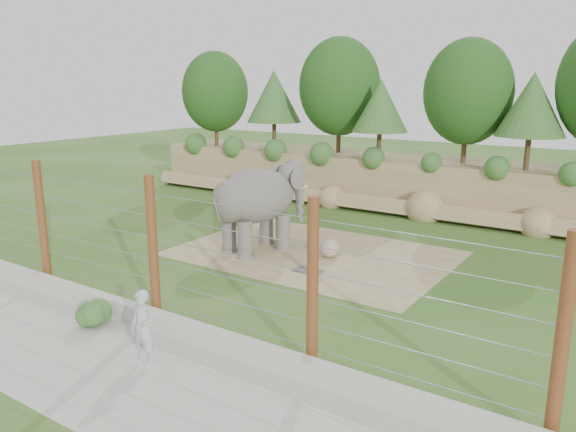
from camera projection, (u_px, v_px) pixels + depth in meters
The scene contains 11 objects.
ground at pixel (255, 273), 19.10m from camera, with size 90.00×90.00×0.00m, color #2B5D1B.
back_embankment at pixel (416, 130), 28.10m from camera, with size 30.00×5.52×8.77m.
dirt_patch at pixel (314, 253), 21.26m from camera, with size 10.00×7.00×0.02m, color #8D7B53.
drain_grate at pixel (308, 271), 19.22m from camera, with size 1.00×0.60×0.03m, color #262628.
elephant at pixel (256, 209), 21.26m from camera, with size 1.76×4.10×3.32m, color #5C5853, non-canonical shape.
stone_ball at pixel (329, 248), 20.66m from camera, with size 0.70×0.70×0.70m, color gray.
retaining_wall at pixel (143, 316), 15.01m from camera, with size 26.00×0.35×0.50m, color #A5A499.
walkway at pixel (79, 353), 13.45m from camera, with size 26.00×4.00×0.01m, color #A5A499.
barrier_fence at pixel (153, 249), 15.00m from camera, with size 20.26×0.26×4.00m.
walkway_shrub at pixel (93, 314), 14.88m from camera, with size 0.66×0.66×0.66m, color #285924.
zookeeper at pixel (143, 328), 12.73m from camera, with size 0.65×0.43×1.78m, color silver.
Camera 1 is at (11.01, -14.44, 6.35)m, focal length 35.00 mm.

